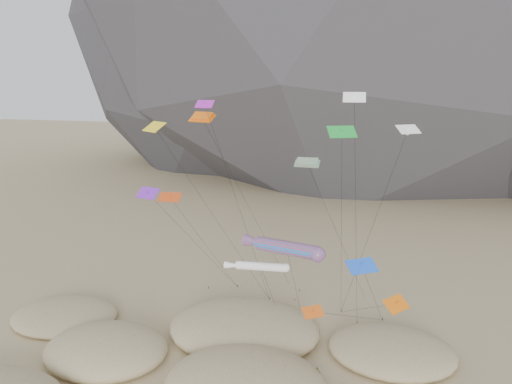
% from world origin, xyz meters
% --- Properties ---
extents(dunes, '(52.01, 34.36, 3.75)m').
position_xyz_m(dunes, '(-2.10, 4.00, 0.71)').
color(dunes, '#CCB789').
rests_on(dunes, ground).
extents(dune_grass, '(41.33, 30.06, 1.45)m').
position_xyz_m(dune_grass, '(-1.36, 4.29, 0.84)').
color(dune_grass, black).
rests_on(dune_grass, ground).
extents(kite_stakes, '(21.73, 6.68, 0.30)m').
position_xyz_m(kite_stakes, '(2.32, 23.48, 0.15)').
color(kite_stakes, '#3F2D1E').
rests_on(kite_stakes, ground).
extents(rainbow_tube_kite, '(8.26, 15.92, 13.01)m').
position_xyz_m(rainbow_tube_kite, '(4.26, 8.53, 12.01)').
color(rainbow_tube_kite, red).
rests_on(rainbow_tube_kite, ground).
extents(white_tube_kite, '(6.22, 10.95, 10.21)m').
position_xyz_m(white_tube_kite, '(1.63, 9.67, 9.59)').
color(white_tube_kite, white).
rests_on(white_tube_kite, ground).
extents(orange_parafoil, '(8.37, 12.67, 22.76)m').
position_xyz_m(orange_parafoil, '(-6.49, 17.20, 22.01)').
color(orange_parafoil, '#E15C0B').
rests_on(orange_parafoil, ground).
extents(multi_parafoil, '(5.82, 15.48, 19.20)m').
position_xyz_m(multi_parafoil, '(5.43, 12.69, 18.51)').
color(multi_parafoil, '#D85516').
rests_on(multi_parafoil, ground).
extents(delta_kites, '(25.89, 21.33, 24.85)m').
position_xyz_m(delta_kites, '(3.19, 10.70, 16.50)').
color(delta_kites, '#CE5413').
rests_on(delta_kites, ground).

